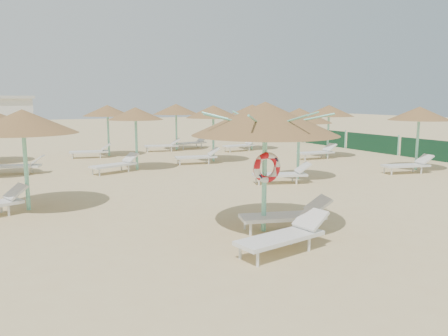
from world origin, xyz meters
name	(u,v)px	position (x,y,z in m)	size (l,w,h in m)	color
ground	(250,233)	(0.00, 0.00, 0.00)	(120.00, 120.00, 0.00)	tan
main_palapa	(265,119)	(0.37, 0.02, 2.54)	(3.26, 3.26, 2.92)	#7EDAB9
lounger_main_a	(285,235)	(-0.01, -1.37, 0.35)	(2.11, 0.93, 0.74)	silver
lounger_main_b	(288,215)	(0.90, -0.19, 0.36)	(2.16, 1.17, 0.75)	silver
palapa_field	(170,114)	(2.10, 10.61, 2.31)	(19.69, 14.30, 2.72)	#7EDAB9
windbreak_fence	(372,143)	(14.00, 9.96, 0.50)	(0.08, 19.84, 1.10)	#17472C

